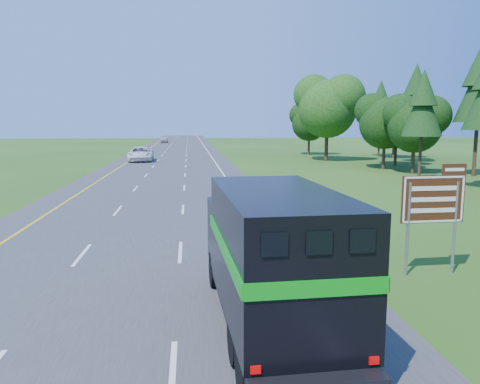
{
  "coord_description": "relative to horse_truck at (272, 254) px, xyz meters",
  "views": [
    {
      "loc": [
        2.22,
        -6.54,
        4.93
      ],
      "look_at": [
        4.64,
        15.56,
        1.64
      ],
      "focal_mm": 35.0,
      "sensor_mm": 36.0,
      "label": 1
    }
  ],
  "objects": [
    {
      "name": "road",
      "position": [
        -4.11,
        46.05,
        -1.86
      ],
      "size": [
        15.0,
        260.0,
        0.04
      ],
      "primitive_type": "cube",
      "color": "#38383A",
      "rests_on": "ground"
    },
    {
      "name": "lane_markings",
      "position": [
        -4.11,
        46.05,
        -1.84
      ],
      "size": [
        11.15,
        260.0,
        0.01
      ],
      "color": "yellow",
      "rests_on": "road"
    },
    {
      "name": "tree_wall_right",
      "position": [
        21.89,
        26.05,
        4.12
      ],
      "size": [
        16.0,
        100.0,
        12.0
      ],
      "primitive_type": null,
      "color": "#143C10",
      "rests_on": "ground"
    },
    {
      "name": "horse_truck",
      "position": [
        0.0,
        0.0,
        0.0
      ],
      "size": [
        2.73,
        7.87,
        3.44
      ],
      "rotation": [
        0.0,
        0.0,
        0.04
      ],
      "color": "black",
      "rests_on": "road"
    },
    {
      "name": "white_suv",
      "position": [
        -8.08,
        51.06,
        -0.92
      ],
      "size": [
        3.3,
        6.76,
        1.85
      ],
      "primitive_type": "imported",
      "rotation": [
        0.0,
        0.0,
        0.04
      ],
      "color": "white",
      "rests_on": "road"
    },
    {
      "name": "far_car",
      "position": [
        -8.01,
        108.9,
        -1.1
      ],
      "size": [
        1.89,
        4.42,
        1.49
      ],
      "primitive_type": "imported",
      "rotation": [
        0.0,
        0.0,
        -0.03
      ],
      "color": "#B5B5BC",
      "rests_on": "road"
    },
    {
      "name": "exit_sign",
      "position": [
        5.93,
        3.56,
        0.48
      ],
      "size": [
        2.15,
        0.16,
        3.64
      ],
      "rotation": [
        0.0,
        0.0,
        0.04
      ],
      "color": "gray",
      "rests_on": "ground"
    },
    {
      "name": "delineator",
      "position": [
        4.56,
        12.99,
        -1.32
      ],
      "size": [
        0.09,
        0.05,
        1.04
      ],
      "color": "#FF590D",
      "rests_on": "ground"
    }
  ]
}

